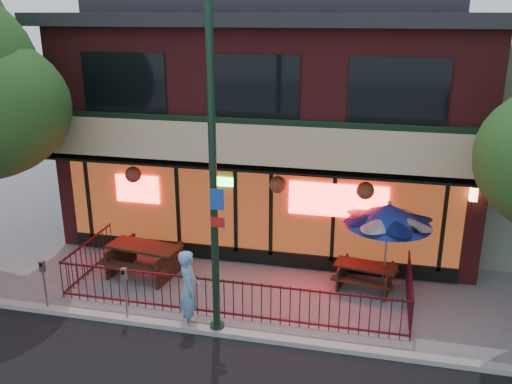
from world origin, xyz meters
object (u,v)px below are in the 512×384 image
picnic_table_right (365,273)px  patio_umbrella (389,215)px  parking_meter_near (125,286)px  street_light (214,199)px  parking_meter_far (44,278)px  picnic_table_left (145,255)px  pedestrian (189,290)px

picnic_table_right → patio_umbrella: (0.46, 0.00, 1.64)m
patio_umbrella → parking_meter_near: (-5.73, -2.88, -1.15)m
street_light → parking_meter_far: (-4.20, -0.08, -2.25)m
picnic_table_left → picnic_table_right: picnic_table_left is taller
picnic_table_left → patio_umbrella: (6.33, 0.53, 1.52)m
picnic_table_left → patio_umbrella: bearing=4.8°
street_light → patio_umbrella: size_ratio=2.88×
picnic_table_left → pedestrian: bearing=-46.7°
street_light → picnic_table_left: bearing=140.3°
street_light → pedestrian: size_ratio=3.70×
patio_umbrella → parking_meter_far: (-7.80, -2.88, -1.18)m
street_light → patio_umbrella: bearing=37.9°
street_light → parking_meter_near: (-2.13, -0.08, -2.23)m
picnic_table_right → parking_meter_far: bearing=-158.6°
picnic_table_left → parking_meter_near: 2.45m
picnic_table_left → picnic_table_right: size_ratio=1.26×
picnic_table_right → picnic_table_left: bearing=-174.8°
street_light → pedestrian: 2.30m
picnic_table_left → pedestrian: (2.09, -2.22, 0.39)m
pedestrian → street_light: bearing=-118.4°
patio_umbrella → parking_meter_far: size_ratio=1.84×
picnic_table_right → parking_meter_far: parking_meter_far is taller
patio_umbrella → pedestrian: (-4.24, -2.75, -1.13)m
pedestrian → parking_meter_near: pedestrian is taller
street_light → parking_meter_far: size_ratio=5.30×
parking_meter_near → picnic_table_left: bearing=104.3°
street_light → picnic_table_right: 5.01m
picnic_table_left → patio_umbrella: patio_umbrella is taller
picnic_table_left → picnic_table_right: (5.87, 0.53, -0.12)m
pedestrian → parking_meter_far: pedestrian is taller
street_light → picnic_table_left: (-2.73, 2.27, -2.60)m
parking_meter_far → parking_meter_near: bearing=-0.0°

